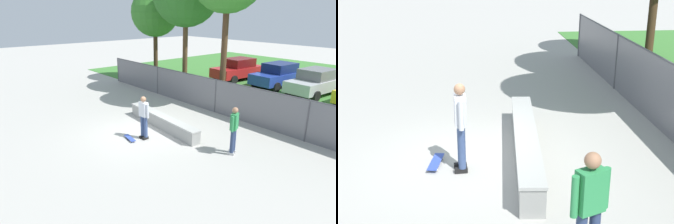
# 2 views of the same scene
# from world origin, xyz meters

# --- Properties ---
(ground_plane) EXTENTS (80.00, 80.00, 0.00)m
(ground_plane) POSITION_xyz_m (0.00, 0.00, 0.00)
(ground_plane) COLOR #ADAAA3
(concrete_ledge) EXTENTS (4.87, 0.85, 0.60)m
(concrete_ledge) POSITION_xyz_m (-0.02, 1.17, 0.30)
(concrete_ledge) COLOR #999993
(concrete_ledge) RESTS_ON ground
(skateboarder) EXTENTS (0.60, 0.30, 1.82)m
(skateboarder) POSITION_xyz_m (0.48, -0.18, 1.01)
(skateboarder) COLOR black
(skateboarder) RESTS_ON ground
(skateboard) EXTENTS (0.82, 0.32, 0.09)m
(skateboard) POSITION_xyz_m (0.20, -0.72, 0.07)
(skateboard) COLOR #334CB2
(skateboard) RESTS_ON ground
(bystander) EXTENTS (0.39, 0.56, 1.82)m
(bystander) POSITION_xyz_m (3.74, 1.52, 1.01)
(bystander) COLOR beige
(bystander) RESTS_ON ground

